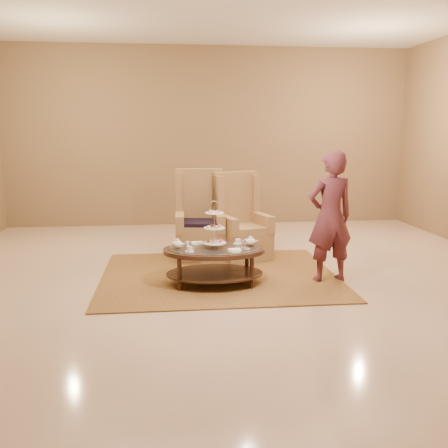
{
  "coord_description": "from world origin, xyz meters",
  "views": [
    {
      "loc": [
        -0.83,
        -6.02,
        1.86
      ],
      "look_at": [
        -0.14,
        0.2,
        0.7
      ],
      "focal_mm": 40.0,
      "sensor_mm": 36.0,
      "label": 1
    }
  ],
  "objects": [
    {
      "name": "armchair_right",
      "position": [
        0.22,
        1.19,
        0.43
      ],
      "size": [
        0.86,
        0.87,
        1.27
      ],
      "rotation": [
        0.0,
        0.0,
        0.29
      ],
      "color": "#A67F4E",
      "rests_on": "ground"
    },
    {
      "name": "ceiling",
      "position": [
        0.0,
        0.0,
        0.0
      ],
      "size": [
        8.0,
        8.0,
        0.02
      ],
      "primitive_type": "cube",
      "color": "beige",
      "rests_on": "ground"
    },
    {
      "name": "tea_table",
      "position": [
        -0.29,
        -0.13,
        0.38
      ],
      "size": [
        1.27,
        0.89,
        1.04
      ],
      "rotation": [
        0.0,
        0.0,
        -0.02
      ],
      "color": "black",
      "rests_on": "ground"
    },
    {
      "name": "ground",
      "position": [
        0.0,
        0.0,
        0.0
      ],
      "size": [
        8.0,
        8.0,
        0.0
      ],
      "primitive_type": "plane",
      "color": "beige",
      "rests_on": "ground"
    },
    {
      "name": "rug",
      "position": [
        -0.2,
        0.23,
        0.01
      ],
      "size": [
        3.02,
        2.52,
        0.02
      ],
      "rotation": [
        0.0,
        0.0,
        -0.0
      ],
      "color": "olive",
      "rests_on": "ground"
    },
    {
      "name": "wall_back",
      "position": [
        0.0,
        4.0,
        1.75
      ],
      "size": [
        8.0,
        0.04,
        3.5
      ],
      "primitive_type": "cube",
      "color": "olive",
      "rests_on": "ground"
    },
    {
      "name": "person",
      "position": [
        1.15,
        -0.13,
        0.82
      ],
      "size": [
        0.65,
        0.49,
        1.64
      ],
      "rotation": [
        0.0,
        0.0,
        3.31
      ],
      "color": "#5A2631",
      "rests_on": "ground"
    },
    {
      "name": "armchair_left",
      "position": [
        -0.38,
        1.28,
        0.44
      ],
      "size": [
        0.73,
        0.75,
        1.31
      ],
      "rotation": [
        0.0,
        0.0,
        -0.03
      ],
      "color": "#A67F4E",
      "rests_on": "ground"
    }
  ]
}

